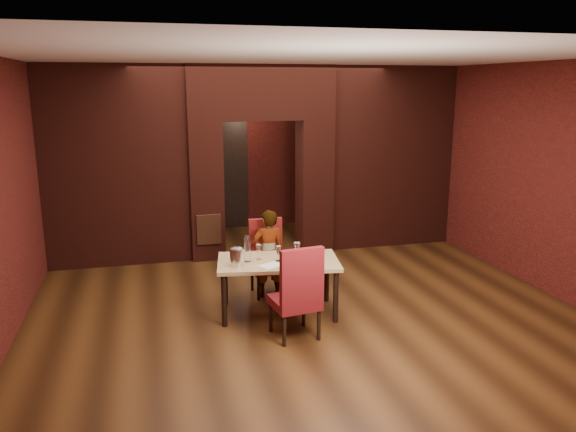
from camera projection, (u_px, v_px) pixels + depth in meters
name	position (u px, v px, depth m)	size (l,w,h in m)	color
floor	(291.00, 292.00, 7.99)	(8.00, 8.00, 0.00)	#442711
ceiling	(291.00, 59.00, 7.26)	(7.00, 8.00, 0.04)	silver
wall_back	(241.00, 149.00, 11.39)	(7.00, 0.04, 3.20)	maroon
wall_front	(439.00, 275.00, 3.85)	(7.00, 0.04, 3.20)	maroon
wall_left	(11.00, 193.00, 6.77)	(0.04, 8.00, 3.20)	maroon
wall_right	(515.00, 171.00, 8.47)	(0.04, 8.00, 3.20)	maroon
pillar_left	(206.00, 191.00, 9.38)	(0.55, 0.55, 2.30)	maroon
pillar_right	(314.00, 186.00, 9.84)	(0.55, 0.55, 2.30)	maroon
lintel	(260.00, 93.00, 9.24)	(2.45, 0.55, 0.90)	maroon
wing_wall_left	(116.00, 167.00, 8.93)	(2.27, 0.35, 3.20)	maroon
wing_wall_right	(390.00, 158.00, 10.08)	(2.27, 0.35, 3.20)	maroon
vent_panel	(209.00, 229.00, 9.24)	(0.40, 0.03, 0.50)	brown
rear_door	(223.00, 177.00, 11.36)	(0.90, 0.08, 2.10)	black
rear_door_frame	(223.00, 177.00, 11.33)	(1.02, 0.04, 2.22)	black
dining_table	(278.00, 287.00, 7.17)	(1.52, 0.85, 0.71)	tan
chair_far	(269.00, 258.00, 7.79)	(0.48, 0.48, 1.05)	maroon
chair_near	(294.00, 291.00, 6.47)	(0.51, 0.51, 1.12)	maroon
person_seated	(268.00, 253.00, 7.70)	(0.45, 0.29, 1.23)	white
wine_glass_a	(259.00, 252.00, 7.09)	(0.08, 0.08, 0.20)	white
wine_glass_b	(278.00, 254.00, 7.04)	(0.08, 0.08, 0.20)	silver
wine_glass_c	(297.00, 252.00, 7.06)	(0.09, 0.09, 0.23)	white
tasting_sheet	(271.00, 265.00, 6.88)	(0.28, 0.20, 0.00)	white
wine_bucket	(237.00, 257.00, 6.86)	(0.18, 0.18, 0.22)	silver
water_bottle	(247.00, 249.00, 7.00)	(0.08, 0.08, 0.34)	white
potted_plant	(318.00, 271.00, 8.24)	(0.37, 0.32, 0.42)	#266D1E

